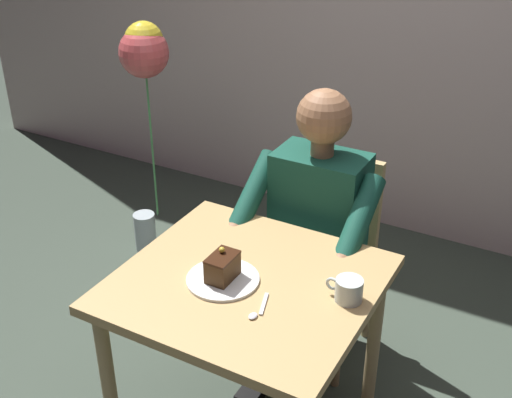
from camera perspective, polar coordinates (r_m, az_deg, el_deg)
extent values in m
cube|color=tan|center=(2.17, -0.82, -7.45)|extent=(0.83, 0.78, 0.04)
cylinder|color=tan|center=(2.37, -12.71, -16.12)|extent=(0.05, 0.05, 0.73)
cylinder|color=tan|center=(2.53, 10.25, -12.47)|extent=(0.05, 0.05, 0.73)
cylinder|color=tan|center=(2.77, -3.82, -7.94)|extent=(0.05, 0.05, 0.73)
cube|color=tan|center=(2.81, 5.42, -6.29)|extent=(0.42, 0.42, 0.04)
cube|color=tan|center=(2.83, 7.22, -0.26)|extent=(0.38, 0.04, 0.45)
cylinder|color=tan|center=(2.75, 7.16, -12.72)|extent=(0.04, 0.04, 0.41)
cylinder|color=tan|center=(2.86, 0.39, -10.51)|extent=(0.04, 0.04, 0.41)
cylinder|color=tan|center=(3.01, 9.82, -8.66)|extent=(0.04, 0.04, 0.41)
cylinder|color=tan|center=(3.12, 3.57, -6.83)|extent=(0.04, 0.04, 0.41)
cube|color=#154839|center=(2.64, 5.53, -1.38)|extent=(0.36, 0.22, 0.53)
sphere|color=#976846|center=(2.45, 5.99, 7.20)|extent=(0.21, 0.21, 0.21)
cylinder|color=#976846|center=(2.50, 5.84, 4.53)|extent=(0.09, 0.09, 0.06)
cylinder|color=#154839|center=(2.40, 9.10, -1.66)|extent=(0.08, 0.33, 0.26)
sphere|color=#976846|center=(2.33, 7.49, -5.69)|extent=(0.09, 0.09, 0.09)
cylinder|color=#154839|center=(2.55, -0.14, 0.72)|extent=(0.08, 0.33, 0.26)
sphere|color=#976846|center=(2.49, -1.93, -2.97)|extent=(0.09, 0.09, 0.09)
cylinder|color=#353232|center=(2.67, 5.96, -8.32)|extent=(0.13, 0.38, 0.14)
cylinder|color=#353232|center=(2.73, 2.48, -7.26)|extent=(0.13, 0.38, 0.14)
cylinder|color=#353232|center=(2.68, 4.14, -14.06)|extent=(0.11, 0.11, 0.39)
cylinder|color=#353232|center=(2.74, 0.65, -12.86)|extent=(0.11, 0.11, 0.39)
cube|color=black|center=(2.82, 0.03, -16.17)|extent=(0.09, 0.22, 0.05)
cylinder|color=white|center=(2.16, -2.92, -7.04)|extent=(0.24, 0.24, 0.01)
cube|color=#442C16|center=(2.13, -2.95, -6.07)|extent=(0.08, 0.11, 0.08)
cube|color=black|center=(2.11, -2.98, -5.10)|extent=(0.08, 0.12, 0.01)
sphere|color=gold|center=(2.12, -3.01, -4.48)|extent=(0.02, 0.02, 0.02)
cylinder|color=silver|center=(2.07, 8.15, -7.90)|extent=(0.09, 0.09, 0.08)
torus|color=silver|center=(2.09, 6.72, -7.39)|extent=(0.05, 0.01, 0.05)
cylinder|color=black|center=(2.05, 8.21, -7.18)|extent=(0.08, 0.08, 0.01)
cube|color=silver|center=(2.05, 0.69, -9.18)|extent=(0.05, 0.11, 0.01)
ellipsoid|color=silver|center=(2.00, -0.27, -10.21)|extent=(0.03, 0.04, 0.01)
cylinder|color=#B2C1C6|center=(3.69, -9.69, -2.83)|extent=(0.12, 0.12, 0.22)
sphere|color=#D24F50|center=(3.27, -9.80, 12.53)|extent=(0.25, 0.25, 0.25)
cylinder|color=#4C9956|center=(3.44, -9.10, 4.27)|extent=(0.01, 0.01, 0.78)
sphere|color=yellow|center=(3.27, -9.81, 13.48)|extent=(0.19, 0.19, 0.19)
cylinder|color=#4C9956|center=(3.44, -9.09, 4.97)|extent=(0.01, 0.01, 0.86)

